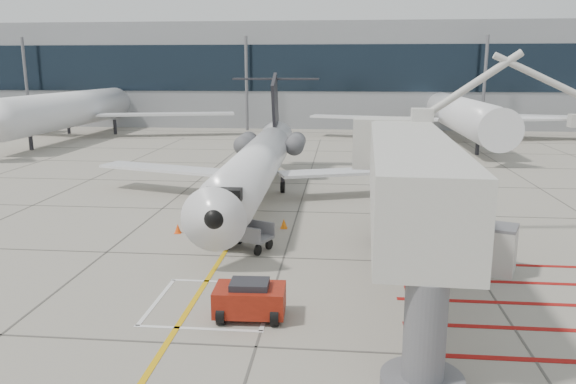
# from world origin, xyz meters

# --- Properties ---
(ground_plane) EXTENTS (260.00, 260.00, 0.00)m
(ground_plane) POSITION_xyz_m (0.00, 0.00, 0.00)
(ground_plane) COLOR gray
(ground_plane) RESTS_ON ground
(regional_jet) EXTENTS (23.10, 28.91, 7.48)m
(regional_jet) POSITION_xyz_m (-2.70, 12.04, 3.74)
(regional_jet) COLOR white
(regional_jet) RESTS_ON ground_plane
(jet_bridge) EXTENTS (9.66, 19.10, 7.50)m
(jet_bridge) POSITION_xyz_m (4.88, 0.74, 3.75)
(jet_bridge) COLOR beige
(jet_bridge) RESTS_ON ground_plane
(pushback_tug) EXTENTS (2.36, 1.53, 1.35)m
(pushback_tug) POSITION_xyz_m (-0.50, -2.01, 0.67)
(pushback_tug) COLOR maroon
(pushback_tug) RESTS_ON ground_plane
(baggage_cart) EXTENTS (2.42, 2.02, 1.31)m
(baggage_cart) POSITION_xyz_m (-1.72, 5.00, 0.65)
(baggage_cart) COLOR slate
(baggage_cart) RESTS_ON ground_plane
(ground_power_unit) EXTENTS (2.83, 2.27, 1.96)m
(ground_power_unit) POSITION_xyz_m (8.22, 3.29, 0.98)
(ground_power_unit) COLOR #B9B8B0
(ground_power_unit) RESTS_ON ground_plane
(cone_nose) EXTENTS (0.34, 0.34, 0.48)m
(cone_nose) POSITION_xyz_m (-5.66, 7.22, 0.24)
(cone_nose) COLOR #FF4A0D
(cone_nose) RESTS_ON ground_plane
(cone_side) EXTENTS (0.37, 0.37, 0.51)m
(cone_side) POSITION_xyz_m (-0.46, 8.58, 0.25)
(cone_side) COLOR orange
(cone_side) RESTS_ON ground_plane
(terminal_building) EXTENTS (180.00, 28.00, 14.00)m
(terminal_building) POSITION_xyz_m (10.00, 70.00, 7.00)
(terminal_building) COLOR gray
(terminal_building) RESTS_ON ground_plane
(terminal_glass_band) EXTENTS (180.00, 0.10, 6.00)m
(terminal_glass_band) POSITION_xyz_m (10.00, 55.95, 8.00)
(terminal_glass_band) COLOR black
(terminal_glass_band) RESTS_ON ground_plane
(bg_aircraft_b) EXTENTS (35.96, 39.96, 11.99)m
(bg_aircraft_b) POSITION_xyz_m (-28.53, 46.00, 5.99)
(bg_aircraft_b) COLOR silver
(bg_aircraft_b) RESTS_ON ground_plane
(bg_aircraft_c) EXTENTS (33.04, 36.71, 11.01)m
(bg_aircraft_c) POSITION_xyz_m (15.20, 46.00, 5.51)
(bg_aircraft_c) COLOR silver
(bg_aircraft_c) RESTS_ON ground_plane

